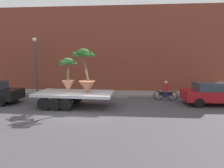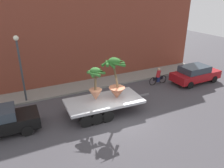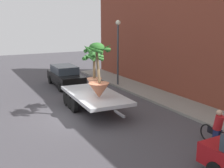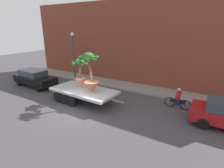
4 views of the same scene
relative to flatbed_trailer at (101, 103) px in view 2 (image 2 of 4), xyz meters
The scene contains 9 objects.
ground_plane 1.73m from the flatbed_trailer, 55.47° to the right, with size 60.00×60.00×0.00m, color #423F44.
sidewalk 4.95m from the flatbed_trailer, 79.62° to the left, with size 24.00×2.20×0.15m, color gray.
building_facade 7.33m from the flatbed_trailer, 82.29° to the left, with size 24.00×1.20×7.99m, color brown.
flatbed_trailer is the anchor object (origin of this frame).
potted_palm_rear 1.32m from the flatbed_trailer, 142.92° to the left, with size 1.33×1.37×2.27m.
potted_palm_middle 1.81m from the flatbed_trailer, ahead, with size 1.50×1.57×2.87m.
cyclist 7.11m from the flatbed_trailer, 20.17° to the left, with size 1.84×0.35×1.54m.
parked_car 9.96m from the flatbed_trailer, ahead, with size 4.59×2.00×1.58m.
street_lamp 6.39m from the flatbed_trailer, 137.05° to the left, with size 0.36×0.36×4.83m.
Camera 2 is at (-6.03, -10.70, 7.67)m, focal length 35.21 mm.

